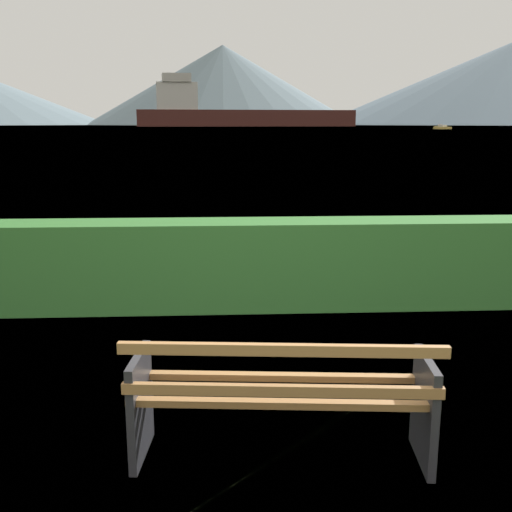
{
  "coord_description": "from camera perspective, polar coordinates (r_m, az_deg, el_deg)",
  "views": [
    {
      "loc": [
        -0.34,
        -3.45,
        2.07
      ],
      "look_at": [
        0.0,
        2.95,
        0.65
      ],
      "focal_mm": 42.29,
      "sensor_mm": 36.0,
      "label": 1
    }
  ],
  "objects": [
    {
      "name": "ground_plane",
      "position": [
        4.04,
        2.35,
        -18.32
      ],
      "size": [
        1400.0,
        1400.0,
        0.0
      ],
      "primitive_type": "plane",
      "color": "olive"
    },
    {
      "name": "cargo_ship_large",
      "position": [
        321.72,
        -2.44,
        13.44
      ],
      "size": [
        114.34,
        28.39,
        25.99
      ],
      "color": "#471E19",
      "rests_on": "water_surface"
    },
    {
      "name": "water_surface",
      "position": [
        311.19,
        -3.06,
        12.13
      ],
      "size": [
        620.0,
        620.0,
        0.0
      ],
      "primitive_type": "plane",
      "color": "#6B8EA3",
      "rests_on": "ground_plane"
    },
    {
      "name": "tender_far",
      "position": [
        247.61,
        17.0,
        11.63
      ],
      "size": [
        4.03,
        3.72,
        1.36
      ],
      "color": "gold",
      "rests_on": "water_surface"
    },
    {
      "name": "distant_hills",
      "position": [
        573.54,
        8.41,
        15.73
      ],
      "size": [
        833.97,
        372.92,
        77.96
      ],
      "color": "slate",
      "rests_on": "ground_plane"
    },
    {
      "name": "park_bench",
      "position": [
        3.78,
        2.42,
        -13.19
      ],
      "size": [
        1.89,
        0.73,
        0.87
      ],
      "color": "#A0703F",
      "rests_on": "ground_plane"
    },
    {
      "name": "hedge_row",
      "position": [
        6.83,
        -0.11,
        -0.78
      ],
      "size": [
        7.39,
        0.6,
        0.99
      ],
      "primitive_type": "cube",
      "color": "#387A33",
      "rests_on": "ground_plane"
    },
    {
      "name": "fishing_boat_near",
      "position": [
        200.89,
        17.22,
        11.52
      ],
      "size": [
        3.57,
        7.35,
        1.28
      ],
      "color": "gold",
      "rests_on": "water_surface"
    }
  ]
}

